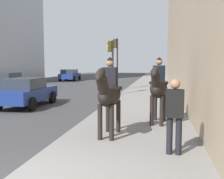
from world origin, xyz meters
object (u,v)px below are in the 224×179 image
mounted_horse_near (109,93)px  traffic_light_near_curb (111,59)px  mounted_horse_far (158,87)px  car_mid_lane (70,75)px  traffic_light_far_curb (116,56)px  car_near_lane (6,82)px  pedestrian_greeting (175,111)px  car_far_lane (27,92)px

mounted_horse_near → traffic_light_near_curb: 10.42m
mounted_horse_far → car_mid_lane: (23.32, 11.02, -0.60)m
traffic_light_near_curb → traffic_light_far_curb: size_ratio=0.89×
car_near_lane → mounted_horse_far: bearing=48.4°
mounted_horse_far → pedestrian_greeting: (-3.16, -0.38, -0.27)m
mounted_horse_near → traffic_light_near_curb: size_ratio=0.61×
mounted_horse_near → car_mid_lane: bearing=-156.2°
mounted_horse_far → car_far_lane: mounted_horse_far is taller
pedestrian_greeting → car_far_lane: size_ratio=0.41×
mounted_horse_far → pedestrian_greeting: bearing=13.4°
pedestrian_greeting → car_mid_lane: bearing=26.4°
mounted_horse_far → pedestrian_greeting: mounted_horse_far is taller
mounted_horse_near → car_mid_lane: size_ratio=0.53×
car_mid_lane → traffic_light_far_curb: (-11.46, -7.69, 1.97)m
pedestrian_greeting → traffic_light_far_curb: 15.56m
car_mid_lane → traffic_light_near_curb: size_ratio=1.14×
car_near_lane → traffic_light_near_curb: 9.19m
car_near_lane → car_mid_lane: bearing=175.6°
traffic_light_far_curb → traffic_light_near_curb: bearing=-176.0°
pedestrian_greeting → traffic_light_near_curb: 12.03m
car_mid_lane → car_far_lane: same height
traffic_light_far_curb → mounted_horse_far: bearing=-164.3°
mounted_horse_far → traffic_light_far_curb: 12.40m
mounted_horse_near → traffic_light_far_curb: 14.01m
car_far_lane → traffic_light_far_curb: (8.51, -3.20, 2.00)m
mounted_horse_far → car_mid_lane: mounted_horse_far is taller
mounted_horse_near → car_near_lane: 16.16m
car_far_lane → traffic_light_far_curb: size_ratio=1.01×
pedestrian_greeting → car_near_lane: bearing=45.5°
mounted_horse_near → pedestrian_greeting: bearing=57.2°
traffic_light_near_curb → car_near_lane: bearing=77.0°
car_mid_lane → pedestrian_greeting: bearing=-159.6°
car_far_lane → pedestrian_greeting: bearing=-134.3°
pedestrian_greeting → traffic_light_near_curb: traffic_light_near_curb is taller
car_far_lane → traffic_light_near_curb: 6.25m
car_near_lane → car_far_lane: bearing=37.0°
car_near_lane → car_mid_lane: same height
pedestrian_greeting → car_mid_lane: pedestrian_greeting is taller
car_near_lane → car_mid_lane: 13.05m
pedestrian_greeting → traffic_light_far_curb: traffic_light_far_curb is taller
mounted_horse_far → traffic_light_far_curb: size_ratio=0.55×
traffic_light_near_curb → traffic_light_far_curb: bearing=4.0°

